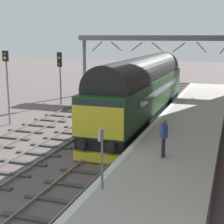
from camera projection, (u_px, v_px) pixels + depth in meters
The scene contains 11 objects.
ground_plane at pixel (112, 149), 19.84m from camera, with size 140.00×140.00×0.00m, color #625655.
track_main at pixel (112, 148), 19.83m from camera, with size 2.50×60.00×0.15m.
track_adjacent_west at pixel (57, 142), 20.89m from camera, with size 2.50×60.00×0.15m.
track_adjacent_far_west at pixel (11, 138), 21.87m from camera, with size 2.50×60.00×0.15m.
station_platform at pixel (179, 147), 18.60m from camera, with size 4.00×44.00×1.01m.
diesel_locomotive at pixel (142, 89), 25.24m from camera, with size 2.74×17.69×4.68m.
signal_post_mid at pixel (7, 80), 24.77m from camera, with size 0.44×0.22×5.11m.
signal_post_far at pixel (60, 71), 32.14m from camera, with size 0.44×0.22×4.66m.
platform_number_sign at pixel (102, 150), 12.04m from camera, with size 0.10×0.44×2.07m.
waiting_passenger at pixel (164, 134), 15.36m from camera, with size 0.35×0.51×1.64m.
overhead_footbridge at pixel (158, 41), 34.82m from camera, with size 15.76×2.00×6.12m.
Camera 1 is at (6.10, -17.98, 6.11)m, focal length 58.07 mm.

